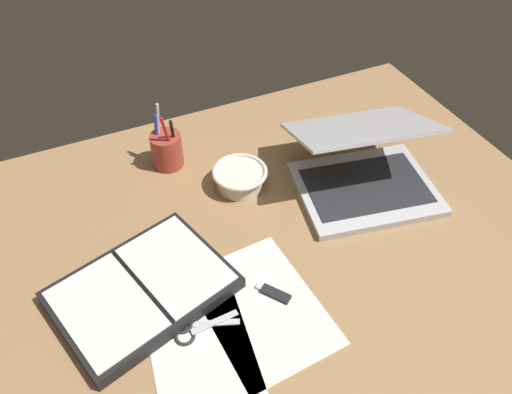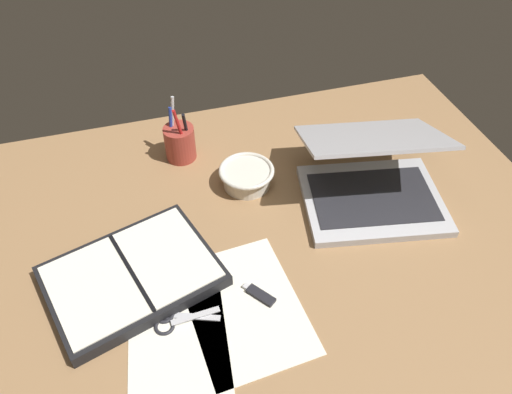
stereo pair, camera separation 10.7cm
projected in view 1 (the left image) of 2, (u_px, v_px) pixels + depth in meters
desk_top at (256, 242)px, 108.58cm from camera, size 140.00×100.00×2.00cm
laptop at (364, 167)px, 116.51cm from camera, size 36.59×36.84×18.32cm
bowl at (240, 177)px, 117.91cm from camera, size 13.15×13.15×4.93cm
pen_cup at (167, 150)px, 122.18cm from camera, size 7.61×7.61×16.58cm
planner at (143, 290)px, 96.67cm from camera, size 37.81×32.18×3.22cm
scissors at (191, 329)px, 91.93cm from camera, size 12.62×6.35×0.80cm
paper_sheet_front at (262, 307)px, 95.54cm from camera, size 22.78×30.47×0.16cm
paper_sheet_beside_planner at (203, 357)px, 88.26cm from camera, size 21.01×30.75×0.16cm
usb_drive at (275, 294)px, 97.21cm from camera, size 5.59×6.73×1.00cm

